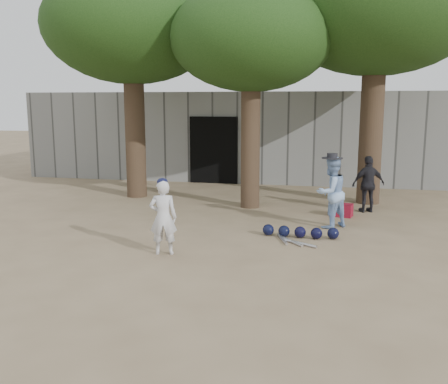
% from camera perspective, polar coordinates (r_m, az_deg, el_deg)
% --- Properties ---
extents(ground, '(70.00, 70.00, 0.00)m').
position_cam_1_polar(ground, '(9.01, -5.10, -6.92)').
color(ground, '#937C5E').
rests_on(ground, ground).
extents(boy_player, '(0.54, 0.42, 1.32)m').
position_cam_1_polar(boy_player, '(8.80, -6.97, -2.90)').
color(boy_player, silver).
rests_on(boy_player, ground).
extents(spectator_blue, '(0.94, 0.93, 1.53)m').
position_cam_1_polar(spectator_blue, '(10.84, 12.12, -0.04)').
color(spectator_blue, '#94B6E5').
rests_on(spectator_blue, ground).
extents(spectator_dark, '(0.88, 0.61, 1.38)m').
position_cam_1_polar(spectator_dark, '(12.62, 16.17, 0.87)').
color(spectator_dark, black).
rests_on(spectator_dark, ground).
extents(red_bag, '(0.48, 0.41, 0.30)m').
position_cam_1_polar(red_bag, '(12.08, 13.45, -2.03)').
color(red_bag, maroon).
rests_on(red_bag, ground).
extents(back_building, '(16.00, 5.24, 3.00)m').
position_cam_1_polar(back_building, '(18.77, 4.17, 6.64)').
color(back_building, gray).
rests_on(back_building, ground).
extents(helmet_row, '(1.51, 0.31, 0.23)m').
position_cam_1_polar(helmet_row, '(10.03, 8.70, -4.54)').
color(helmet_row, black).
rests_on(helmet_row, ground).
extents(bat_pile, '(0.83, 0.80, 0.06)m').
position_cam_1_polar(bat_pile, '(9.68, 7.68, -5.58)').
color(bat_pile, silver).
rests_on(bat_pile, ground).
extents(tree_row, '(11.40, 5.80, 6.69)m').
position_cam_1_polar(tree_row, '(13.52, 4.37, 18.82)').
color(tree_row, brown).
rests_on(tree_row, ground).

